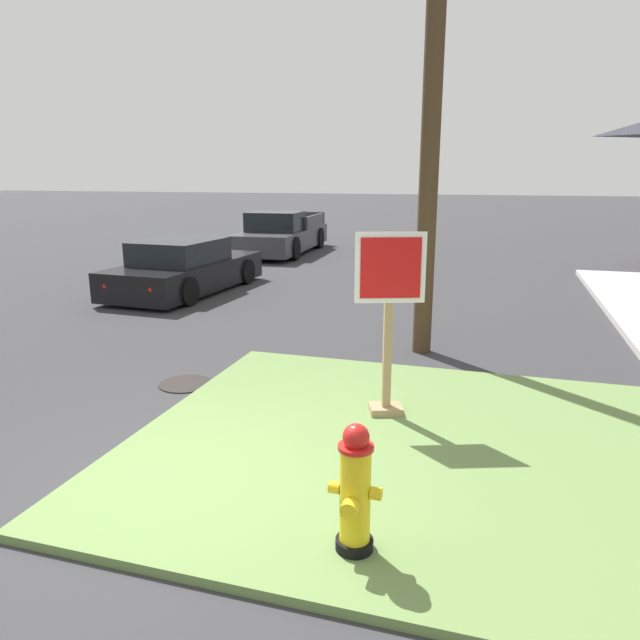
{
  "coord_description": "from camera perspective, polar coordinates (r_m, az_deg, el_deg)",
  "views": [
    {
      "loc": [
        2.69,
        -4.13,
        2.71
      ],
      "look_at": [
        0.7,
        2.44,
        1.0
      ],
      "focal_mm": 32.86,
      "sensor_mm": 36.0,
      "label": 1
    }
  ],
  "objects": [
    {
      "name": "grass_corner_patch",
      "position": [
        6.11,
        8.69,
        -12.04
      ],
      "size": [
        5.56,
        4.89,
        0.08
      ],
      "primitive_type": "cube",
      "color": "#668447",
      "rests_on": "ground"
    },
    {
      "name": "stop_sign",
      "position": [
        6.43,
        6.66,
        -0.74
      ],
      "size": [
        0.72,
        0.38,
        2.04
      ],
      "color": "#A3845B",
      "rests_on": "grass_corner_patch"
    },
    {
      "name": "pickup_truck_charcoal",
      "position": [
        20.8,
        -3.8,
        8.2
      ],
      "size": [
        2.31,
        5.64,
        1.48
      ],
      "color": "#38383D",
      "rests_on": "ground"
    },
    {
      "name": "ground_plane",
      "position": [
        5.62,
        -14.74,
        -15.31
      ],
      "size": [
        160.0,
        160.0,
        0.0
      ],
      "primitive_type": "plane",
      "color": "#333335"
    },
    {
      "name": "parked_sedan_black",
      "position": [
        14.17,
        -13.02,
        4.85
      ],
      "size": [
        2.13,
        4.51,
        1.25
      ],
      "color": "black",
      "rests_on": "ground"
    },
    {
      "name": "manhole_cover",
      "position": [
        8.01,
        -12.96,
        -6.07
      ],
      "size": [
        0.7,
        0.7,
        0.02
      ],
      "primitive_type": "cylinder",
      "color": "black",
      "rests_on": "ground"
    },
    {
      "name": "fire_hydrant",
      "position": [
        4.29,
        3.43,
        -16.34
      ],
      "size": [
        0.38,
        0.34,
        0.97
      ],
      "color": "black",
      "rests_on": "grass_corner_patch"
    }
  ]
}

